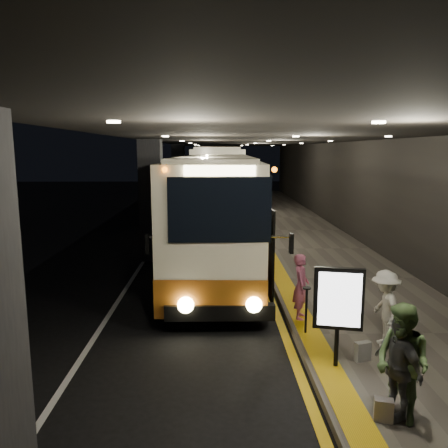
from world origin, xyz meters
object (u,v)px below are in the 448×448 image
object	(u,v)px
passenger_boarding	(301,286)
passenger_waiting_grey	(397,367)
bag_polka	(363,351)
info_sign	(339,301)
stanchion_post	(306,311)
coach_second	(214,184)
coach_main	(218,216)
bag_plain	(384,410)
passenger_waiting_green	(402,363)
coach_third	(218,172)
passenger_waiting_white	(385,308)

from	to	relation	value
passenger_boarding	passenger_waiting_grey	distance (m)	3.85
passenger_boarding	passenger_waiting_grey	xyz separation A→B (m)	(0.66, -3.80, 0.00)
bag_polka	passenger_boarding	bearing A→B (deg)	109.71
info_sign	stanchion_post	xyz separation A→B (m)	(-0.25, 1.46, -0.74)
stanchion_post	coach_second	bearing A→B (deg)	96.14
passenger_boarding	info_sign	bearing A→B (deg)	-161.71
coach_main	bag_plain	distance (m)	9.54
passenger_waiting_green	coach_third	bearing A→B (deg)	157.31
bag_plain	passenger_boarding	bearing A→B (deg)	96.53
passenger_waiting_white	passenger_waiting_green	bearing A→B (deg)	-10.96
coach_main	passenger_boarding	distance (m)	5.61
passenger_waiting_green	passenger_waiting_white	size ratio (longest dim) A/B	1.12
coach_third	passenger_waiting_white	xyz separation A→B (m)	(3.04, -37.07, -0.87)
coach_second	passenger_waiting_white	distance (m)	19.39
coach_third	passenger_waiting_white	distance (m)	37.20
coach_third	passenger_boarding	world-z (taller)	coach_third
passenger_boarding	passenger_waiting_white	xyz separation A→B (m)	(1.38, -1.46, 0.01)
passenger_waiting_green	passenger_waiting_white	bearing A→B (deg)	138.04
coach_second	bag_plain	xyz separation A→B (m)	(2.48, -21.52, -1.63)
passenger_waiting_grey	stanchion_post	distance (m)	3.04
coach_main	passenger_waiting_grey	world-z (taller)	coach_main
passenger_waiting_green	passenger_waiting_grey	distance (m)	0.13
passenger_waiting_grey	stanchion_post	bearing A→B (deg)	173.71
passenger_waiting_grey	passenger_waiting_white	bearing A→B (deg)	142.97
coach_main	passenger_waiting_green	xyz separation A→B (m)	(2.58, -9.09, -0.77)
coach_third	bag_polka	size ratio (longest dim) A/B	33.05
passenger_waiting_green	bag_plain	bearing A→B (deg)	-104.99
coach_third	info_sign	xyz separation A→B (m)	(1.85, -37.92, -0.39)
passenger_waiting_white	info_sign	size ratio (longest dim) A/B	0.84
coach_second	bag_plain	bearing A→B (deg)	-85.00
coach_second	passenger_waiting_white	bearing A→B (deg)	-81.42
bag_polka	coach_second	bearing A→B (deg)	98.06
coach_main	coach_second	xyz separation A→B (m)	(-0.16, 12.38, 0.16)
bag_polka	stanchion_post	distance (m)	1.52
passenger_waiting_white	coach_main	bearing A→B (deg)	-149.05
coach_second	passenger_boarding	distance (m)	17.74
coach_main	passenger_waiting_white	size ratio (longest dim) A/B	7.79
info_sign	coach_second	bearing A→B (deg)	108.40
coach_second	passenger_waiting_white	world-z (taller)	coach_second
passenger_waiting_green	stanchion_post	size ratio (longest dim) A/B	1.72
passenger_waiting_green	stanchion_post	bearing A→B (deg)	167.78
coach_third	passenger_boarding	size ratio (longest dim) A/B	7.85
coach_third	bag_plain	distance (m)	39.61
coach_second	coach_third	world-z (taller)	coach_second
passenger_waiting_white	passenger_waiting_grey	world-z (taller)	passenger_waiting_white
passenger_waiting_white	stanchion_post	xyz separation A→B (m)	(-1.43, 0.61, -0.27)
passenger_waiting_grey	bag_polka	distance (m)	1.79
bag_polka	stanchion_post	xyz separation A→B (m)	(-0.81, 1.25, 0.32)
passenger_waiting_grey	coach_main	bearing A→B (deg)	175.86
coach_main	passenger_waiting_green	distance (m)	9.47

